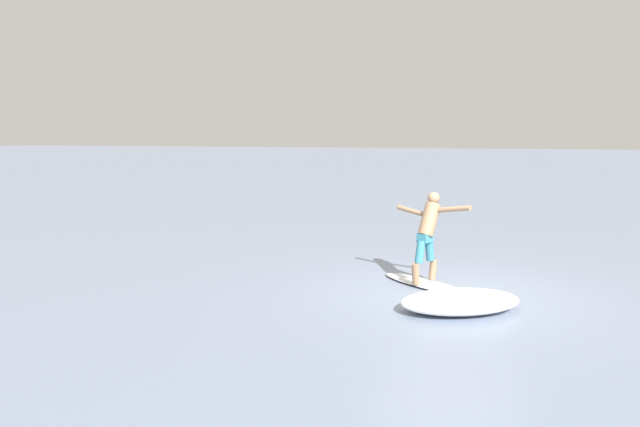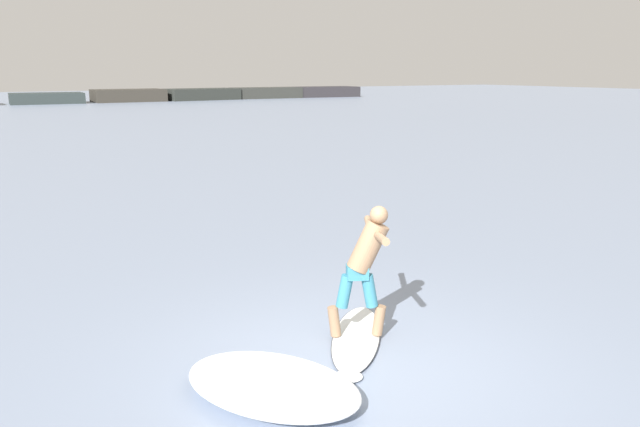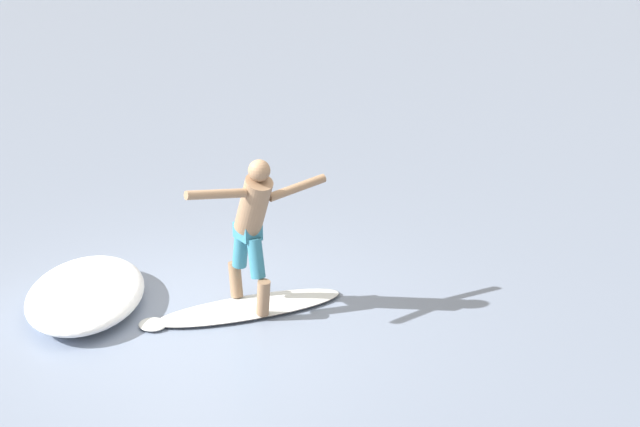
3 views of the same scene
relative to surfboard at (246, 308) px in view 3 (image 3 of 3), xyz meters
The scene contains 4 objects.
ground_plane 0.58m from the surfboard, 125.83° to the right, with size 200.00×200.00×0.00m, color gray.
surfboard is the anchor object (origin of this frame).
surfer 0.99m from the surfboard, ahead, with size 0.94×1.44×1.63m.
wave_foam_at_tail 1.67m from the surfboard, 153.87° to the right, with size 2.01×2.27×0.31m.
Camera 3 is at (5.85, -7.89, 4.73)m, focal length 60.00 mm.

